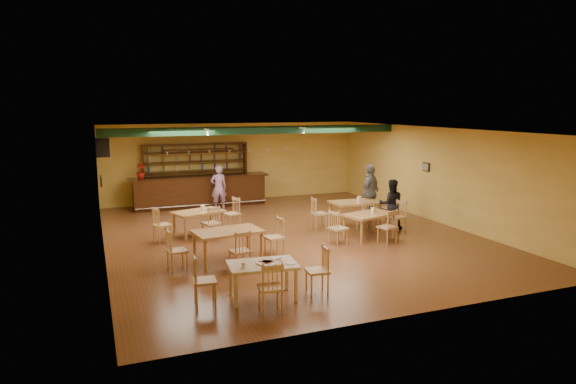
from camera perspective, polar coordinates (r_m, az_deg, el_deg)
name	(u,v)px	position (r m, az deg, el deg)	size (l,w,h in m)	color
floor	(290,235)	(14.56, 0.20, -4.88)	(12.00, 12.00, 0.00)	brown
ceiling_beam	(258,130)	(16.74, -3.34, 6.96)	(10.00, 0.30, 0.25)	black
track_rail_left	(200,128)	(16.86, -9.85, 7.09)	(0.05, 2.50, 0.05)	silver
track_rail_right	(291,127)	(17.78, 0.38, 7.36)	(0.05, 2.50, 0.05)	silver
ac_unit	(103,147)	(17.36, -20.11, 4.77)	(0.34, 0.70, 0.48)	silver
picture_left	(101,181)	(14.24, -20.31, 1.17)	(0.04, 0.34, 0.28)	black
picture_right	(426,167)	(17.08, 15.28, 2.75)	(0.04, 0.34, 0.28)	black
bar_counter	(200,191)	(18.87, -9.88, 0.10)	(5.04, 0.85, 1.13)	black
back_bar_hutch	(196,174)	(19.40, -10.30, 2.06)	(3.90, 0.40, 2.28)	black
poinsettia	(141,171)	(18.46, -16.27, 2.25)	(0.30, 0.30, 0.53)	#9D170E
dining_table_a	(199,223)	(14.78, -10.02, -3.43)	(1.38, 0.83, 0.69)	#8F5F33
dining_table_b	(354,213)	(15.82, 7.49, -2.40)	(1.49, 0.89, 0.74)	#8F5F33
dining_table_c	(228,246)	(12.08, -6.77, -6.10)	(1.55, 0.93, 0.78)	#8F5F33
dining_table_d	(369,226)	(14.32, 9.10, -3.79)	(1.41, 0.85, 0.71)	#8F5F33
near_table	(263,281)	(9.85, -2.87, -9.97)	(1.30, 0.84, 0.70)	#CFB38B
pizza_tray	(267,263)	(9.77, -2.37, -7.94)	(0.40, 0.40, 0.01)	silver
parmesan_shaker	(243,265)	(9.48, -5.04, -8.22)	(0.07, 0.07, 0.11)	#EAE5C6
napkin_stack	(275,258)	(10.01, -1.45, -7.46)	(0.20, 0.15, 0.03)	white
pizza_server	(273,261)	(9.85, -1.69, -7.72)	(0.32, 0.09, 0.00)	silver
side_plate	(291,263)	(9.74, 0.34, -7.99)	(0.22, 0.22, 0.01)	white
patron_bar	(219,188)	(18.15, -7.81, 0.49)	(0.58, 0.38, 1.58)	#A053B5
patron_right_a	(391,204)	(15.48, 11.54, -1.35)	(0.73, 0.57, 1.50)	black
patron_right_b	(370,193)	(16.50, 9.24, -0.06)	(1.06, 0.44, 1.81)	slate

